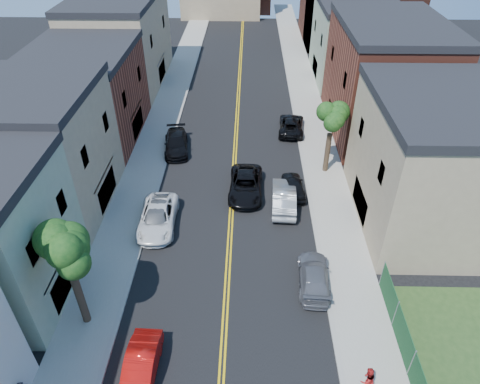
# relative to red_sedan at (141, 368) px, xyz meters

# --- Properties ---
(sidewalk_left) EXTENTS (3.20, 100.00, 0.15)m
(sidewalk_left) POSITION_rel_red_sedan_xyz_m (-3.83, 29.30, -0.64)
(sidewalk_left) COLOR gray
(sidewalk_left) RESTS_ON ground
(sidewalk_right) EXTENTS (3.20, 100.00, 0.15)m
(sidewalk_right) POSITION_rel_red_sedan_xyz_m (11.97, 29.30, -0.64)
(sidewalk_right) COLOR gray
(sidewalk_right) RESTS_ON ground
(curb_left) EXTENTS (0.30, 100.00, 0.15)m
(curb_left) POSITION_rel_red_sedan_xyz_m (-2.08, 29.30, -0.64)
(curb_left) COLOR gray
(curb_left) RESTS_ON ground
(curb_right) EXTENTS (0.30, 100.00, 0.15)m
(curb_right) POSITION_rel_red_sedan_xyz_m (10.22, 29.30, -0.64)
(curb_right) COLOR gray
(curb_right) RESTS_ON ground
(bldg_left_tan_near) EXTENTS (9.00, 10.00, 9.00)m
(bldg_left_tan_near) POSITION_rel_red_sedan_xyz_m (-9.93, 14.30, 3.78)
(bldg_left_tan_near) COLOR #998466
(bldg_left_tan_near) RESTS_ON ground
(bldg_left_brick) EXTENTS (9.00, 12.00, 8.00)m
(bldg_left_brick) POSITION_rel_red_sedan_xyz_m (-9.93, 25.30, 3.28)
(bldg_left_brick) COLOR brown
(bldg_left_brick) RESTS_ON ground
(bldg_left_tan_far) EXTENTS (9.00, 16.00, 9.50)m
(bldg_left_tan_far) POSITION_rel_red_sedan_xyz_m (-9.93, 39.30, 4.03)
(bldg_left_tan_far) COLOR #998466
(bldg_left_tan_far) RESTS_ON ground
(bldg_right_tan) EXTENTS (9.00, 12.00, 9.00)m
(bldg_right_tan) POSITION_rel_red_sedan_xyz_m (18.07, 13.30, 3.78)
(bldg_right_tan) COLOR #998466
(bldg_right_tan) RESTS_ON ground
(bldg_right_brick) EXTENTS (9.00, 14.00, 10.00)m
(bldg_right_brick) POSITION_rel_red_sedan_xyz_m (18.07, 27.30, 4.28)
(bldg_right_brick) COLOR brown
(bldg_right_brick) RESTS_ON ground
(bldg_right_palegrn) EXTENTS (9.00, 12.00, 8.50)m
(bldg_right_palegrn) POSITION_rel_red_sedan_xyz_m (18.07, 41.30, 3.53)
(bldg_right_palegrn) COLOR gray
(bldg_right_palegrn) RESTS_ON ground
(tree_left_mid) EXTENTS (5.20, 5.20, 9.29)m
(tree_left_mid) POSITION_rel_red_sedan_xyz_m (-3.81, 3.31, 5.87)
(tree_left_mid) COLOR #35231A
(tree_left_mid) RESTS_ON sidewalk_left
(tree_right_far) EXTENTS (4.40, 4.40, 8.03)m
(tree_right_far) POSITION_rel_red_sedan_xyz_m (11.99, 19.31, 5.04)
(tree_right_far) COLOR #35231A
(tree_right_far) RESTS_ON sidewalk_right
(red_sedan) EXTENTS (1.62, 4.39, 1.43)m
(red_sedan) POSITION_rel_red_sedan_xyz_m (0.00, 0.00, 0.00)
(red_sedan) COLOR red
(red_sedan) RESTS_ON ground
(white_pickup) EXTENTS (2.72, 5.64, 1.55)m
(white_pickup) POSITION_rel_red_sedan_xyz_m (-1.21, 11.79, 0.06)
(white_pickup) COLOR white
(white_pickup) RESTS_ON ground
(grey_car_left) EXTENTS (1.99, 4.90, 1.67)m
(grey_car_left) POSITION_rel_red_sedan_xyz_m (-1.22, 11.76, 0.12)
(grey_car_left) COLOR #5B5E63
(grey_car_left) RESTS_ON ground
(black_car_left) EXTENTS (2.76, 5.39, 1.50)m
(black_car_left) POSITION_rel_red_sedan_xyz_m (-1.39, 22.61, 0.03)
(black_car_left) COLOR black
(black_car_left) RESTS_ON ground
(grey_car_right) EXTENTS (2.20, 4.81, 1.37)m
(grey_car_right) POSITION_rel_red_sedan_xyz_m (9.48, 6.44, -0.03)
(grey_car_right) COLOR #5C5E64
(grey_car_right) RESTS_ON ground
(black_car_right) EXTENTS (1.91, 4.10, 1.36)m
(black_car_right) POSITION_rel_red_sedan_xyz_m (8.98, 16.12, -0.04)
(black_car_right) COLOR black
(black_car_right) RESTS_ON ground
(silver_car_right) EXTENTS (1.99, 5.13, 1.67)m
(silver_car_right) POSITION_rel_red_sedan_xyz_m (8.07, 14.35, 0.12)
(silver_car_right) COLOR #A1A4A8
(silver_car_right) RESTS_ON ground
(dark_car_right_far) EXTENTS (2.83, 5.32, 1.42)m
(dark_car_right_far) POSITION_rel_red_sedan_xyz_m (9.57, 26.59, -0.00)
(dark_car_right_far) COLOR black
(dark_car_right_far) RESTS_ON ground
(black_suv_lane) EXTENTS (2.74, 5.69, 1.56)m
(black_suv_lane) POSITION_rel_red_sedan_xyz_m (5.12, 15.98, 0.07)
(black_suv_lane) COLOR black
(black_suv_lane) RESTS_ON ground
(pedestrian_right) EXTENTS (0.99, 0.89, 1.67)m
(pedestrian_right) POSITION_rel_red_sedan_xyz_m (11.20, -0.55, 0.27)
(pedestrian_right) COLOR #AB1B1A
(pedestrian_right) RESTS_ON sidewalk_right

